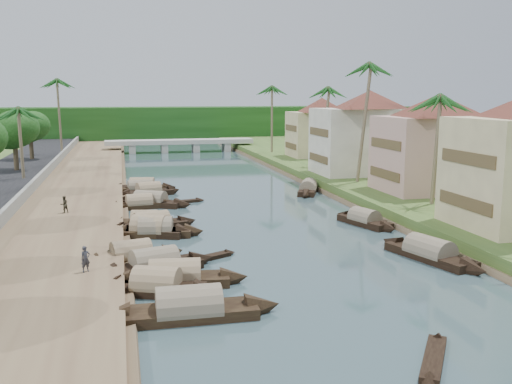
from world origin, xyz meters
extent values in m
plane|color=#364C51|center=(0.00, 0.00, 0.00)|extent=(220.00, 220.00, 0.00)
cube|color=brown|center=(-16.00, 20.00, 0.40)|extent=(10.00, 180.00, 0.80)
cube|color=#375421|center=(19.00, 20.00, 0.60)|extent=(16.00, 180.00, 1.20)
cube|color=slate|center=(-20.20, 20.00, 1.35)|extent=(0.40, 180.00, 1.10)
cube|color=#153B10|center=(0.00, 95.00, 4.00)|extent=(120.00, 4.00, 8.00)
cube|color=#153B10|center=(0.00, 100.00, 4.00)|extent=(120.00, 4.00, 8.00)
cube|color=#153B10|center=(0.00, 105.00, 4.00)|extent=(120.00, 4.00, 8.00)
cube|color=#A6A59B|center=(0.00, 72.00, 2.00)|extent=(28.00, 4.00, 0.80)
cube|color=#A6A59B|center=(-9.00, 72.00, 0.90)|extent=(1.20, 3.50, 1.80)
cube|color=#A6A59B|center=(-3.00, 72.00, 0.90)|extent=(1.20, 3.50, 1.80)
cube|color=#A6A59B|center=(3.00, 72.00, 0.90)|extent=(1.20, 3.50, 1.80)
cube|color=#A6A59B|center=(9.00, 72.00, 0.90)|extent=(1.20, 3.50, 1.80)
cube|color=brown|center=(12.95, -2.00, 3.20)|extent=(0.10, 6.40, 0.90)
cube|color=brown|center=(12.95, -2.00, 6.40)|extent=(0.10, 6.40, 0.90)
cube|color=tan|center=(20.00, 14.00, 4.95)|extent=(11.00, 8.00, 7.50)
pyramid|color=brown|center=(20.00, 14.00, 9.80)|extent=(14.11, 14.11, 2.20)
cube|color=brown|center=(14.45, 14.00, 3.08)|extent=(0.10, 6.40, 0.90)
cube|color=brown|center=(14.45, 14.00, 6.08)|extent=(0.10, 6.40, 0.90)
cube|color=#ECE5CE|center=(19.00, 28.00, 5.20)|extent=(13.00, 8.00, 8.00)
pyramid|color=brown|center=(19.00, 28.00, 10.30)|extent=(15.59, 15.59, 2.20)
cube|color=brown|center=(12.45, 28.00, 3.20)|extent=(0.10, 6.40, 0.90)
cube|color=brown|center=(12.45, 28.00, 6.40)|extent=(0.10, 6.40, 0.90)
cube|color=beige|center=(20.00, 48.00, 4.70)|extent=(10.00, 7.00, 7.00)
pyramid|color=brown|center=(20.00, 48.00, 9.30)|extent=(12.62, 12.62, 2.20)
cube|color=brown|center=(14.95, 48.00, 2.95)|extent=(0.10, 5.60, 0.90)
cube|color=brown|center=(14.95, 48.00, 5.75)|extent=(0.10, 5.60, 0.90)
cube|color=black|center=(-7.96, -11.08, 0.20)|extent=(6.77, 2.21, 0.70)
cone|color=black|center=(-4.22, -11.15, 0.28)|extent=(1.96, 1.92, 2.10)
cone|color=black|center=(-11.70, -11.02, 0.28)|extent=(1.96, 1.92, 2.10)
cylinder|color=gray|center=(-7.96, -11.08, 0.58)|extent=(5.18, 2.27, 2.18)
cube|color=black|center=(-9.28, -7.19, 0.20)|extent=(5.58, 3.78, 0.70)
cone|color=black|center=(-6.59, -8.33, 0.28)|extent=(2.07, 2.15, 1.86)
cone|color=black|center=(-11.97, -6.05, 0.28)|extent=(2.07, 2.15, 1.86)
cylinder|color=#9C8463|center=(-9.28, -7.19, 0.58)|extent=(4.46, 3.36, 1.95)
cube|color=black|center=(-8.16, -5.96, 0.20)|extent=(6.37, 2.64, 0.70)
cone|color=black|center=(-4.75, -6.36, 0.28)|extent=(1.97, 1.93, 1.94)
cone|color=black|center=(-11.57, -5.55, 0.28)|extent=(1.97, 1.93, 1.94)
cylinder|color=#9C8463|center=(-8.16, -5.96, 0.58)|extent=(4.93, 2.55, 2.01)
cube|color=black|center=(-9.17, -3.11, 0.20)|extent=(6.17, 3.53, 0.70)
cone|color=black|center=(-6.05, -2.14, 0.28)|extent=(2.11, 2.11, 1.88)
cone|color=black|center=(-12.28, -4.07, 0.28)|extent=(2.11, 2.11, 1.88)
cylinder|color=gray|center=(-9.17, -3.11, 0.58)|extent=(4.86, 3.19, 1.95)
cube|color=black|center=(-10.53, -0.68, 0.20)|extent=(5.53, 3.03, 0.70)
cone|color=black|center=(-7.71, 0.04, 0.28)|extent=(1.87, 1.93, 1.77)
cone|color=black|center=(-13.36, -1.41, 0.28)|extent=(1.87, 1.93, 1.77)
cylinder|color=#9C8463|center=(-10.53, -0.68, 0.58)|extent=(4.34, 2.79, 1.85)
cube|color=black|center=(-9.01, 6.32, 0.20)|extent=(5.77, 3.93, 0.70)
cone|color=black|center=(-6.24, 5.20, 0.28)|extent=(2.17, 2.33, 2.04)
cone|color=black|center=(-11.79, 7.43, 0.28)|extent=(2.17, 2.33, 2.04)
cylinder|color=#9C8463|center=(-9.01, 6.32, 0.58)|extent=(4.62, 3.54, 2.16)
cube|color=black|center=(-8.54, 6.00, 0.20)|extent=(5.65, 2.77, 0.70)
cone|color=black|center=(-5.57, 5.53, 0.28)|extent=(1.84, 1.97, 1.92)
cone|color=black|center=(-11.52, 6.48, 0.28)|extent=(1.84, 1.97, 1.92)
cylinder|color=gray|center=(-8.54, 6.00, 0.58)|extent=(4.40, 2.65, 2.02)
cube|color=black|center=(-8.75, 8.32, 0.20)|extent=(6.07, 3.46, 0.70)
cone|color=black|center=(-5.68, 9.28, 0.28)|extent=(2.07, 2.06, 1.83)
cone|color=black|center=(-11.82, 7.37, 0.28)|extent=(2.07, 2.06, 1.83)
cylinder|color=#9C8463|center=(-8.75, 8.32, 0.58)|extent=(4.79, 3.12, 1.90)
cube|color=black|center=(-9.25, 9.42, 0.20)|extent=(4.73, 2.47, 0.70)
cone|color=black|center=(-6.79, 8.97, 0.28)|extent=(1.58, 1.72, 1.65)
cone|color=black|center=(-11.70, 9.88, 0.28)|extent=(1.58, 1.72, 1.65)
cylinder|color=#9C8463|center=(-9.25, 9.42, 0.58)|extent=(3.69, 2.34, 1.74)
cube|color=black|center=(-8.32, 18.53, 0.20)|extent=(6.44, 4.73, 0.70)
cone|color=black|center=(-5.25, 16.81, 0.28)|extent=(2.40, 2.36, 1.90)
cone|color=black|center=(-11.38, 20.24, 0.28)|extent=(2.40, 2.36, 1.90)
cylinder|color=gray|center=(-8.32, 18.53, 0.58)|extent=(5.17, 4.07, 1.96)
cube|color=black|center=(-9.44, 17.55, 0.20)|extent=(5.28, 2.31, 0.70)
cone|color=black|center=(-6.63, 17.90, 0.28)|extent=(1.65, 1.68, 1.67)
cone|color=black|center=(-12.25, 17.19, 0.28)|extent=(1.65, 1.68, 1.67)
cylinder|color=#9C8463|center=(-9.44, 17.55, 0.58)|extent=(4.09, 2.22, 1.74)
cube|color=black|center=(-8.20, 24.65, 0.20)|extent=(5.54, 3.15, 0.70)
cone|color=black|center=(-5.39, 25.44, 0.28)|extent=(1.91, 1.97, 1.79)
cone|color=black|center=(-11.00, 23.86, 0.28)|extent=(1.91, 1.97, 1.79)
cylinder|color=#9C8463|center=(-8.20, 24.65, 0.58)|extent=(4.36, 2.89, 1.87)
cube|color=black|center=(-9.03, 27.08, 0.20)|extent=(5.80, 2.25, 0.70)
cone|color=black|center=(-5.91, 27.47, 0.28)|extent=(1.76, 1.60, 1.60)
cone|color=black|center=(-12.14, 26.70, 0.28)|extent=(1.76, 1.60, 1.60)
cylinder|color=gray|center=(-9.03, 27.08, 0.58)|extent=(4.48, 2.15, 1.63)
cube|color=black|center=(-8.77, 28.07, 0.20)|extent=(5.93, 2.76, 0.70)
cone|color=black|center=(-5.64, 27.55, 0.28)|extent=(1.89, 1.92, 1.85)
cone|color=black|center=(-11.89, 28.59, 0.28)|extent=(1.89, 1.92, 1.85)
cylinder|color=#9C8463|center=(-8.77, 28.07, 0.58)|extent=(4.61, 2.61, 1.93)
cube|color=black|center=(8.81, -4.64, 0.20)|extent=(3.66, 6.98, 0.70)
cone|color=black|center=(7.79, -1.05, 0.28)|extent=(2.17, 2.30, 1.93)
cone|color=black|center=(9.83, -8.23, 0.28)|extent=(2.17, 2.30, 1.93)
cylinder|color=gray|center=(8.81, -4.64, 0.58)|extent=(3.31, 5.48, 1.98)
cube|color=black|center=(8.81, 5.87, 0.20)|extent=(3.20, 5.55, 0.70)
cone|color=black|center=(7.92, 8.67, 0.28)|extent=(1.90, 1.91, 1.68)
cone|color=black|center=(9.70, 3.07, 0.28)|extent=(1.90, 1.91, 1.68)
cylinder|color=gray|center=(8.81, 5.87, 0.58)|extent=(2.89, 4.38, 1.75)
cube|color=black|center=(9.35, 22.41, 0.20)|extent=(4.15, 6.47, 0.70)
cone|color=black|center=(10.74, 25.61, 0.28)|extent=(2.19, 2.28, 1.82)
cone|color=black|center=(7.96, 19.21, 0.28)|extent=(2.19, 2.28, 1.82)
cylinder|color=gray|center=(9.35, 22.41, 0.58)|extent=(3.62, 5.14, 1.87)
cube|color=black|center=(1.29, -18.01, 0.10)|extent=(3.08, 3.93, 0.35)
cone|color=black|center=(2.67, -16.05, 0.10)|extent=(1.24, 1.32, 0.77)
cube|color=black|center=(-5.53, -1.25, 0.10)|extent=(3.27, 2.18, 0.35)
cone|color=black|center=(-3.88, -0.39, 0.10)|extent=(1.07, 1.03, 0.73)
cone|color=black|center=(-7.18, -2.11, 0.10)|extent=(1.07, 1.03, 0.73)
cube|color=black|center=(-5.21, 19.34, 0.10)|extent=(3.80, 1.64, 0.35)
cone|color=black|center=(-3.18, 19.85, 0.10)|extent=(1.09, 0.95, 0.75)
cone|color=black|center=(-7.24, 18.82, 0.10)|extent=(1.09, 0.95, 0.75)
cylinder|color=#74644D|center=(16.00, 7.43, 5.99)|extent=(0.71, 0.36, 9.59)
sphere|color=#1B531D|center=(16.00, 7.43, 10.59)|extent=(3.20, 3.20, 3.20)
cylinder|color=#74644D|center=(15.00, 21.30, 7.76)|extent=(1.59, 0.36, 13.10)
sphere|color=#1B531D|center=(15.00, 21.30, 14.06)|extent=(3.20, 3.20, 3.20)
cylinder|color=#74644D|center=(16.00, 36.34, 6.53)|extent=(1.41, 0.36, 10.64)
sphere|color=#1B531D|center=(16.00, 36.34, 11.65)|extent=(3.20, 3.20, 3.20)
cylinder|color=#74644D|center=(-22.00, 31.43, 5.38)|extent=(0.45, 0.36, 7.96)
sphere|color=#1B531D|center=(-22.00, 31.43, 9.20)|extent=(3.20, 3.20, 3.20)
cylinder|color=#74644D|center=(14.00, 56.03, 6.74)|extent=(0.38, 0.36, 11.08)
sphere|color=#1B531D|center=(14.00, 56.03, 12.06)|extent=(3.20, 3.20, 3.20)
cylinder|color=#74644D|center=(-20.50, 60.29, 7.38)|extent=(0.54, 0.36, 11.97)
sphere|color=#1B531D|center=(-20.50, 60.29, 13.13)|extent=(3.20, 3.20, 3.20)
cylinder|color=#4C3E2B|center=(-24.00, 39.29, 3.11)|extent=(0.60, 0.60, 3.51)
ellipsoid|color=#153B10|center=(-24.00, 39.29, 6.46)|extent=(5.50, 5.50, 4.52)
cylinder|color=#4C3E2B|center=(-24.00, 52.44, 3.00)|extent=(0.60, 0.60, 3.26)
ellipsoid|color=#153B10|center=(-24.00, 52.44, 6.11)|extent=(5.14, 5.14, 4.22)
cylinder|color=#4C3E2B|center=(24.00, 29.83, 2.88)|extent=(0.60, 0.60, 3.44)
ellipsoid|color=#153B10|center=(24.00, 29.83, 6.17)|extent=(4.36, 4.36, 3.58)
imported|color=#2A2B33|center=(-13.13, -4.76, 1.56)|extent=(0.66, 0.58, 1.52)
imported|color=#322F23|center=(-15.89, 12.94, 1.53)|extent=(0.90, 0.86, 1.46)
camera|label=1|loc=(-10.85, -37.66, 10.82)|focal=40.00mm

